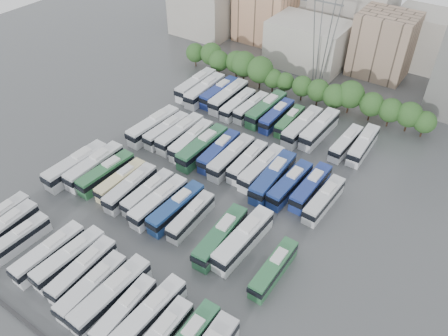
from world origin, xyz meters
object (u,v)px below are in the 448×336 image
Objects in this scene: bus_r1_s3 at (121,180)px; bus_r2_s8 at (248,162)px; bus_r1_s2 at (106,173)px; bus_r1_s5 at (148,193)px; bus_r3_s10 at (319,129)px; bus_r3_s1 at (205,90)px; bus_r0_s1 at (6,228)px; bus_r2_s11 at (290,184)px; bus_r2_s6 at (219,151)px; bus_r1_s6 at (159,202)px; bus_r3_s13 at (363,145)px; bus_r0_s7 at (92,287)px; bus_r0_s2 at (18,239)px; bus_r1_s10 at (221,236)px; bus_r0_s5 at (70,258)px; bus_r1_s8 at (191,216)px; bus_r3_s3 at (229,96)px; bus_r2_s5 at (203,147)px; electricity_pylon at (327,14)px; bus_r3_s12 at (346,143)px; bus_r1_s13 at (274,269)px; bus_r2_s2 at (167,130)px; bus_r1_s11 at (243,239)px; bus_r1_s4 at (131,188)px; bus_r3_s5 at (251,107)px; bus_r3_s8 at (290,121)px; bus_r2_s1 at (154,126)px; bus_r3_s0 at (196,85)px; bus_r0_s10 at (150,314)px; bus_r2_s9 at (262,168)px; bus_r0_s8 at (111,295)px; bus_r3_s7 at (277,115)px; bus_r2_s4 at (192,140)px; bus_r1_s1 at (95,166)px; bus_r0_s6 at (83,270)px; bus_r2_s10 at (273,177)px; bus_r3_s9 at (302,126)px; bus_r2_s13 at (324,200)px; bus_r1_s7 at (176,208)px; bus_r2_s12 at (311,187)px; bus_r2_s3 at (180,133)px; bus_r3_s6 at (266,109)px; bus_r3_s4 at (238,104)px.

bus_r1_s3 is 0.95× the size of bus_r2_s8.
bus_r1_s5 is at bearing 5.30° from bus_r1_s2.
bus_r3_s1 is at bearing -176.83° from bus_r3_s10.
bus_r1_s2 reaches higher than bus_r0_s1.
bus_r2_s6 is at bearing 179.56° from bus_r2_s11.
bus_r3_s13 is (23.17, 36.05, -0.04)m from bus_r1_s6.
bus_r0_s2 is at bearing -179.88° from bus_r0_s7.
bus_r0_s5 is at bearing -137.84° from bus_r1_s10.
bus_r3_s3 is (-16.53, 35.89, 0.35)m from bus_r1_s8.
bus_r0_s1 reaches higher than bus_r0_s2.
bus_r2_s5 is 32.56m from bus_r3_s13.
electricity_pylon is 2.95× the size of bus_r3_s12.
bus_r2_s2 is (-36.45, 18.69, 0.12)m from bus_r1_s13.
bus_r1_s4 is at bearing -175.29° from bus_r1_s11.
bus_r3_s8 is at bearing 2.30° from bus_r3_s5.
bus_r2_s8 is at bearing 5.79° from bus_r2_s1.
bus_r3_s0 is at bearing 102.52° from bus_r2_s1.
bus_r0_s10 is at bearing 2.30° from bus_r0_s5.
bus_r1_s10 is (16.47, 16.46, 0.09)m from bus_r0_s5.
bus_r0_s1 is 45.32m from bus_r2_s9.
bus_r1_s3 is 0.82× the size of bus_r2_s5.
bus_r0_s8 is 1.12× the size of bus_r3_s7.
bus_r2_s4 is at bearing 169.02° from bus_r2_s5.
bus_r3_s8 is (-0.36, 53.83, -0.38)m from bus_r0_s8.
bus_r0_s8 reaches higher than bus_r2_s8.
bus_r0_s2 is at bearing -113.52° from bus_r3_s10.
bus_r0_s10 is 34.65m from bus_r1_s1.
bus_r0_s6 is 1.11× the size of bus_r3_s8.
bus_r2_s10 reaches higher than bus_r3_s7.
bus_r3_s9 reaches higher than bus_r3_s12.
bus_r3_s1 reaches higher than bus_r2_s6.
bus_r1_s2 is at bearing -103.69° from bus_r3_s5.
bus_r3_s9 is (13.17, 17.97, -0.02)m from bus_r2_s5.
bus_r2_s9 is at bearing 41.71° from bus_r1_s3.
bus_r3_s3 is at bearing 151.91° from bus_r2_s13.
bus_r1_s7 is at bearing -176.20° from bus_r1_s11.
bus_r2_s12 is at bearing 11.55° from bus_r2_s10.
bus_r2_s9 is (13.21, 17.18, 0.19)m from bus_r1_s5.
bus_r0_s6 is 36.87m from bus_r2_s3.
bus_r3_s7 reaches higher than bus_r1_s5.
bus_r1_s1 reaches higher than bus_r3_s12.
bus_r2_s5 is 1.10× the size of bus_r2_s11.
bus_r3_s3 is (6.33, 19.42, -0.03)m from bus_r2_s1.
bus_r1_s5 reaches higher than bus_r3_s8.
bus_r3_s7 is (3.09, -0.71, -0.23)m from bus_r3_s6.
bus_r0_s7 is 56.70m from bus_r3_s3.
bus_r2_s6 reaches higher than bus_r3_s13.
bus_r2_s3 is at bearing -108.53° from bus_r3_s5.
bus_r3_s9 reaches higher than bus_r3_s8.
bus_r3_s6 is (6.59, 1.60, 0.25)m from bus_r3_s4.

